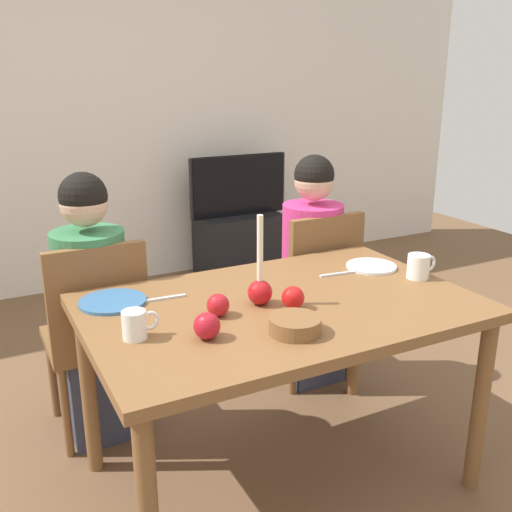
{
  "coord_description": "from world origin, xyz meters",
  "views": [
    {
      "loc": [
        -0.98,
        -1.7,
        1.55
      ],
      "look_at": [
        0.0,
        0.2,
        0.87
      ],
      "focal_mm": 40.98,
      "sensor_mm": 36.0,
      "label": 1
    }
  ],
  "objects_px": {
    "chair_right": "(314,287)",
    "apple_near_candle": "(207,326)",
    "tv_stand": "(239,244)",
    "dining_table": "(281,323)",
    "person_right_child": "(311,274)",
    "apple_by_left_plate": "(218,305)",
    "chair_left": "(97,329)",
    "person_left_child": "(94,313)",
    "bowl_walnuts": "(295,325)",
    "mug_right": "(419,266)",
    "tv": "(238,185)",
    "apple_by_right_mug": "(293,298)",
    "candle_centerpiece": "(260,286)",
    "plate_left": "(113,302)",
    "mug_left": "(136,325)",
    "plate_right": "(371,266)"
  },
  "relations": [
    {
      "from": "tv",
      "to": "apple_by_right_mug",
      "type": "distance_m",
      "value": 2.54
    },
    {
      "from": "person_left_child",
      "to": "bowl_walnuts",
      "type": "relative_size",
      "value": 6.93
    },
    {
      "from": "apple_near_candle",
      "to": "apple_by_left_plate",
      "type": "bearing_deg",
      "value": 55.25
    },
    {
      "from": "chair_right",
      "to": "person_left_child",
      "type": "distance_m",
      "value": 1.09
    },
    {
      "from": "tv",
      "to": "candle_centerpiece",
      "type": "height_order",
      "value": "candle_centerpiece"
    },
    {
      "from": "dining_table",
      "to": "tv",
      "type": "height_order",
      "value": "tv"
    },
    {
      "from": "chair_left",
      "to": "tv_stand",
      "type": "bearing_deg",
      "value": 48.89
    },
    {
      "from": "candle_centerpiece",
      "to": "plate_left",
      "type": "xyz_separation_m",
      "value": [
        -0.47,
        0.25,
        -0.06
      ]
    },
    {
      "from": "plate_left",
      "to": "apple_near_candle",
      "type": "distance_m",
      "value": 0.47
    },
    {
      "from": "chair_left",
      "to": "plate_left",
      "type": "distance_m",
      "value": 0.41
    },
    {
      "from": "person_left_child",
      "to": "plate_left",
      "type": "height_order",
      "value": "person_left_child"
    },
    {
      "from": "tv_stand",
      "to": "tv",
      "type": "distance_m",
      "value": 0.47
    },
    {
      "from": "mug_right",
      "to": "apple_by_left_plate",
      "type": "xyz_separation_m",
      "value": [
        -0.87,
        0.02,
        -0.01
      ]
    },
    {
      "from": "apple_by_right_mug",
      "to": "plate_right",
      "type": "bearing_deg",
      "value": 23.81
    },
    {
      "from": "apple_near_candle",
      "to": "apple_by_right_mug",
      "type": "distance_m",
      "value": 0.37
    },
    {
      "from": "person_left_child",
      "to": "plate_left",
      "type": "xyz_separation_m",
      "value": [
        0.0,
        -0.37,
        0.19
      ]
    },
    {
      "from": "tv_stand",
      "to": "dining_table",
      "type": "bearing_deg",
      "value": -112.0
    },
    {
      "from": "person_left_child",
      "to": "apple_by_left_plate",
      "type": "relative_size",
      "value": 14.82
    },
    {
      "from": "candle_centerpiece",
      "to": "apple_by_left_plate",
      "type": "distance_m",
      "value": 0.18
    },
    {
      "from": "chair_right",
      "to": "candle_centerpiece",
      "type": "height_order",
      "value": "candle_centerpiece"
    },
    {
      "from": "plate_left",
      "to": "apple_by_left_plate",
      "type": "bearing_deg",
      "value": -43.66
    },
    {
      "from": "chair_left",
      "to": "person_left_child",
      "type": "xyz_separation_m",
      "value": [
        0.0,
        0.03,
        0.06
      ]
    },
    {
      "from": "dining_table",
      "to": "bowl_walnuts",
      "type": "bearing_deg",
      "value": -109.8
    },
    {
      "from": "chair_right",
      "to": "apple_near_candle",
      "type": "bearing_deg",
      "value": -139.59
    },
    {
      "from": "apple_by_left_plate",
      "to": "person_left_child",
      "type": "bearing_deg",
      "value": 114.59
    },
    {
      "from": "tv",
      "to": "apple_by_right_mug",
      "type": "xyz_separation_m",
      "value": [
        -0.92,
        -2.37,
        0.08
      ]
    },
    {
      "from": "tv_stand",
      "to": "mug_right",
      "type": "distance_m",
      "value": 2.41
    },
    {
      "from": "mug_left",
      "to": "bowl_walnuts",
      "type": "height_order",
      "value": "mug_left"
    },
    {
      "from": "person_left_child",
      "to": "mug_left",
      "type": "height_order",
      "value": "person_left_child"
    },
    {
      "from": "chair_left",
      "to": "candle_centerpiece",
      "type": "relative_size",
      "value": 2.73
    },
    {
      "from": "dining_table",
      "to": "chair_left",
      "type": "xyz_separation_m",
      "value": [
        -0.55,
        0.61,
        -0.15
      ]
    },
    {
      "from": "chair_left",
      "to": "tv_stand",
      "type": "relative_size",
      "value": 1.41
    },
    {
      "from": "person_left_child",
      "to": "tv",
      "type": "xyz_separation_m",
      "value": [
        1.48,
        1.66,
        0.14
      ]
    },
    {
      "from": "chair_left",
      "to": "candle_centerpiece",
      "type": "xyz_separation_m",
      "value": [
        0.47,
        -0.59,
        0.31
      ]
    },
    {
      "from": "person_left_child",
      "to": "plate_right",
      "type": "height_order",
      "value": "person_left_child"
    },
    {
      "from": "dining_table",
      "to": "tv_stand",
      "type": "height_order",
      "value": "dining_table"
    },
    {
      "from": "tv",
      "to": "plate_left",
      "type": "distance_m",
      "value": 2.51
    },
    {
      "from": "chair_left",
      "to": "mug_right",
      "type": "height_order",
      "value": "chair_left"
    },
    {
      "from": "plate_right",
      "to": "plate_left",
      "type": "bearing_deg",
      "value": 174.26
    },
    {
      "from": "tv_stand",
      "to": "bowl_walnuts",
      "type": "height_order",
      "value": "bowl_walnuts"
    },
    {
      "from": "tv_stand",
      "to": "candle_centerpiece",
      "type": "xyz_separation_m",
      "value": [
        -1.01,
        -2.28,
        0.58
      ]
    },
    {
      "from": "plate_left",
      "to": "apple_by_left_plate",
      "type": "relative_size",
      "value": 3.05
    },
    {
      "from": "mug_right",
      "to": "bowl_walnuts",
      "type": "bearing_deg",
      "value": -162.92
    },
    {
      "from": "person_left_child",
      "to": "apple_by_left_plate",
      "type": "distance_m",
      "value": 0.74
    },
    {
      "from": "person_right_child",
      "to": "bowl_walnuts",
      "type": "distance_m",
      "value": 1.1
    },
    {
      "from": "tv",
      "to": "plate_right",
      "type": "bearing_deg",
      "value": -100.48
    },
    {
      "from": "candle_centerpiece",
      "to": "mug_left",
      "type": "bearing_deg",
      "value": -171.51
    },
    {
      "from": "mug_left",
      "to": "apple_near_candle",
      "type": "distance_m",
      "value": 0.22
    },
    {
      "from": "person_right_child",
      "to": "apple_by_left_plate",
      "type": "xyz_separation_m",
      "value": [
        -0.79,
        -0.65,
        0.22
      ]
    },
    {
      "from": "person_left_child",
      "to": "apple_near_candle",
      "type": "distance_m",
      "value": 0.85
    }
  ]
}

